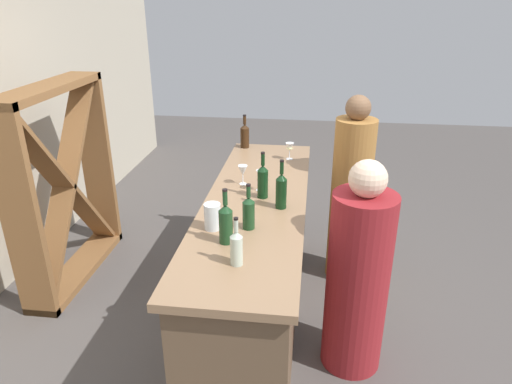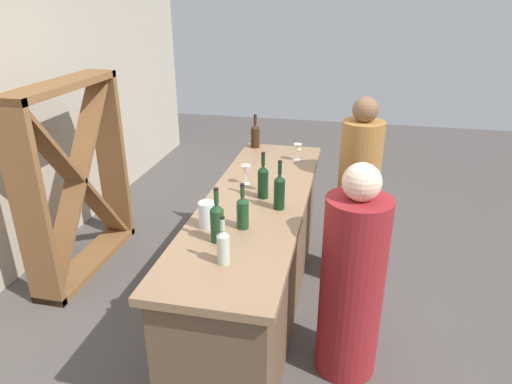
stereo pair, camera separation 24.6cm
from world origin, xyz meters
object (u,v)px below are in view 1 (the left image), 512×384
at_px(wine_bottle_second_left_olive_green, 226,223).
at_px(person_left_guest, 358,278).
at_px(wine_bottle_second_right_dark_green, 281,190).
at_px(wine_bottle_far_right_amber_brown, 245,135).
at_px(wine_glass_near_right, 243,171).
at_px(wine_bottle_center_olive_green, 249,212).
at_px(wine_rack, 64,186).
at_px(wine_bottle_rightmost_dark_green, 263,180).
at_px(wine_bottle_leftmost_clear_pale, 236,247).
at_px(wine_glass_near_center, 261,176).
at_px(water_pitcher, 213,216).
at_px(wine_glass_near_left, 290,148).
at_px(person_center_guest, 350,197).

relative_size(wine_bottle_second_left_olive_green, person_left_guest, 0.23).
xyz_separation_m(wine_bottle_second_right_dark_green, wine_bottle_far_right_amber_brown, (1.28, 0.44, -0.01)).
relative_size(wine_bottle_second_right_dark_green, wine_glass_near_right, 2.28).
bearing_deg(wine_bottle_second_left_olive_green, wine_bottle_center_olive_green, -28.66).
relative_size(wine_rack, wine_bottle_rightmost_dark_green, 4.95).
xyz_separation_m(wine_rack, wine_bottle_leftmost_clear_pale, (-1.21, -1.66, 0.24)).
bearing_deg(wine_bottle_center_olive_green, wine_bottle_second_right_dark_green, -28.52).
bearing_deg(wine_glass_near_center, wine_bottle_second_left_olive_green, 172.20).
bearing_deg(water_pitcher, wine_bottle_second_left_olive_green, -144.23).
relative_size(wine_bottle_far_right_amber_brown, wine_glass_near_left, 2.11).
distance_m(wine_rack, water_pitcher, 1.68).
xyz_separation_m(wine_glass_near_left, wine_glass_near_center, (-0.72, 0.17, 0.01)).
relative_size(wine_bottle_far_right_amber_brown, water_pitcher, 1.88).
height_order(wine_bottle_second_right_dark_green, wine_bottle_rightmost_dark_green, wine_bottle_second_right_dark_green).
relative_size(wine_glass_near_center, person_center_guest, 0.10).
bearing_deg(wine_glass_near_right, wine_bottle_center_olive_green, -168.34).
distance_m(wine_rack, wine_bottle_far_right_amber_brown, 1.63).
relative_size(wine_bottle_rightmost_dark_green, person_left_guest, 0.23).
relative_size(wine_bottle_rightmost_dark_green, wine_glass_near_left, 2.28).
height_order(wine_rack, wine_glass_near_right, wine_rack).
xyz_separation_m(wine_bottle_leftmost_clear_pale, person_center_guest, (1.49, -0.71, -0.33)).
height_order(wine_bottle_center_olive_green, wine_bottle_rightmost_dark_green, wine_bottle_rightmost_dark_green).
distance_m(wine_rack, wine_glass_near_center, 1.70).
xyz_separation_m(wine_rack, wine_bottle_second_left_olive_green, (-0.99, -1.56, 0.26)).
relative_size(wine_rack, person_center_guest, 1.05).
xyz_separation_m(wine_bottle_second_left_olive_green, water_pitcher, (0.16, 0.11, -0.05)).
bearing_deg(wine_glass_near_center, wine_bottle_center_olive_green, 179.71).
relative_size(wine_bottle_rightmost_dark_green, water_pitcher, 2.03).
height_order(wine_bottle_second_right_dark_green, water_pitcher, wine_bottle_second_right_dark_green).
relative_size(wine_bottle_leftmost_clear_pale, wine_bottle_second_left_olive_green, 0.83).
bearing_deg(wine_rack, wine_bottle_leftmost_clear_pale, -126.15).
bearing_deg(wine_bottle_rightmost_dark_green, wine_bottle_center_olive_green, 176.15).
bearing_deg(water_pitcher, wine_glass_near_left, -16.07).
bearing_deg(wine_glass_near_right, wine_bottle_rightmost_dark_green, -141.58).
height_order(wine_rack, wine_bottle_rightmost_dark_green, wine_rack).
bearing_deg(wine_bottle_second_left_olive_green, wine_bottle_second_right_dark_green, -28.58).
xyz_separation_m(wine_bottle_rightmost_dark_green, wine_glass_near_left, (0.84, -0.14, -0.02)).
height_order(water_pitcher, person_left_guest, person_left_guest).
bearing_deg(wine_bottle_second_right_dark_green, wine_bottle_rightmost_dark_green, 42.27).
bearing_deg(person_left_guest, water_pitcher, -9.82).
bearing_deg(wine_rack, wine_bottle_second_right_dark_green, -104.47).
xyz_separation_m(wine_glass_near_center, wine_glass_near_right, (0.10, 0.15, -0.01)).
xyz_separation_m(wine_bottle_leftmost_clear_pale, wine_bottle_second_right_dark_green, (0.74, -0.18, 0.02)).
relative_size(wine_bottle_second_right_dark_green, person_left_guest, 0.24).
relative_size(wine_glass_near_left, wine_glass_near_right, 0.99).
bearing_deg(wine_rack, wine_glass_near_right, -93.59).
xyz_separation_m(water_pitcher, person_center_guest, (1.11, -0.92, -0.31)).
xyz_separation_m(wine_rack, wine_bottle_center_olive_green, (-0.79, -1.66, 0.25)).
xyz_separation_m(wine_glass_near_left, person_center_guest, (-0.24, -0.53, -0.33)).
bearing_deg(wine_bottle_rightmost_dark_green, water_pitcher, 153.87).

